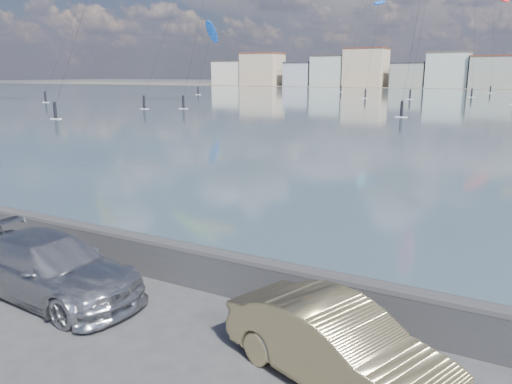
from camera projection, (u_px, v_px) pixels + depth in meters
ground at (114, 335)px, 9.88m from camera, size 700.00×700.00×0.00m
bay_water at (491, 103)px, 87.78m from camera, size 500.00×177.00×0.00m
seawall at (194, 263)px, 12.04m from camera, size 400.00×0.36×1.08m
car_silver at (50, 267)px, 11.45m from camera, size 5.05×2.30×1.43m
car_champagne at (337, 345)px, 8.22m from camera, size 4.41×2.77×1.37m
kitesurfer_4 at (379, 4)px, 108.24m from camera, size 3.47×15.19×21.19m
kitesurfer_8 at (212, 33)px, 124.22m from camera, size 5.33×11.44×18.20m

